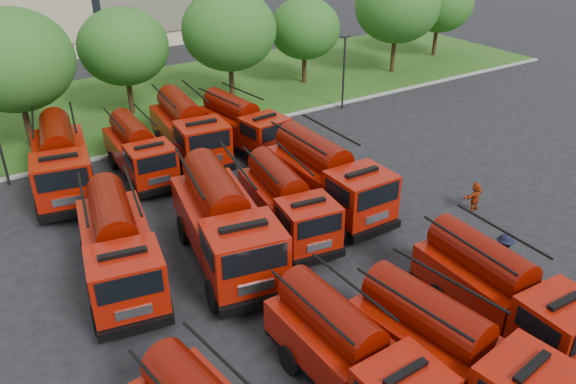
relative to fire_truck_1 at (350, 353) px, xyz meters
name	(u,v)px	position (x,y,z in m)	size (l,w,h in m)	color
ground	(368,293)	(3.54, 3.30, -1.48)	(140.00, 140.00, 0.00)	black
lawn	(137,103)	(3.54, 29.30, -1.42)	(70.00, 16.00, 0.12)	#204512
curb	(181,139)	(3.54, 21.20, -1.41)	(70.00, 0.30, 0.14)	gray
tree_2	(13,60)	(-4.46, 24.80, 3.87)	(6.72, 6.72, 8.22)	#382314
tree_3	(123,47)	(2.54, 27.30, 3.20)	(5.88, 5.88, 7.19)	#382314
tree_4	(229,30)	(9.54, 25.80, 3.74)	(6.55, 6.55, 8.01)	#382314
tree_5	(305,29)	(16.54, 26.80, 2.87)	(5.46, 5.46, 6.68)	#382314
tree_6	(397,6)	(24.54, 25.30, 4.01)	(6.89, 6.89, 8.42)	#382314
tree_7	(440,3)	(31.54, 27.30, 3.34)	(6.05, 6.05, 7.39)	#382314
lamp_post_1	(344,68)	(15.54, 20.50, 1.41)	(0.60, 0.25, 5.11)	black
fire_truck_1	(350,353)	(0.00, 0.00, 0.00)	(2.54, 6.54, 2.95)	black
fire_truck_2	(452,351)	(2.55, -1.62, 0.09)	(3.22, 7.10, 3.12)	black
fire_truck_3	(501,290)	(6.17, -0.47, 0.06)	(2.67, 6.81, 3.06)	black
fire_truck_4	(118,246)	(-4.08, 9.08, 0.19)	(3.79, 7.64, 3.33)	black
fire_truck_5	(224,222)	(0.02, 8.24, 0.35)	(4.18, 8.36, 3.64)	black
fire_truck_6	(286,202)	(3.36, 8.79, 0.03)	(3.20, 6.85, 3.00)	black
fire_truck_7	(327,176)	(6.12, 9.55, 0.24)	(2.82, 7.54, 3.42)	black
fire_truck_8	(61,160)	(-4.07, 18.18, 0.25)	(3.90, 7.89, 3.44)	black
fire_truck_9	(139,150)	(-0.21, 17.81, 0.01)	(2.61, 6.61, 2.97)	black
fire_truck_10	(188,129)	(3.06, 18.72, 0.22)	(3.28, 7.66, 3.39)	black
fire_truck_11	(242,124)	(6.16, 18.06, 0.06)	(3.12, 6.96, 3.06)	black
firefighter_3	(498,275)	(8.73, 1.36, -1.48)	(1.23, 0.63, 1.90)	black
firefighter_4	(268,306)	(-0.05, 4.71, -1.48)	(0.80, 0.52, 1.64)	black
firefighter_5	(473,210)	(11.97, 5.51, -1.48)	(1.38, 0.59, 1.48)	#962A0B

